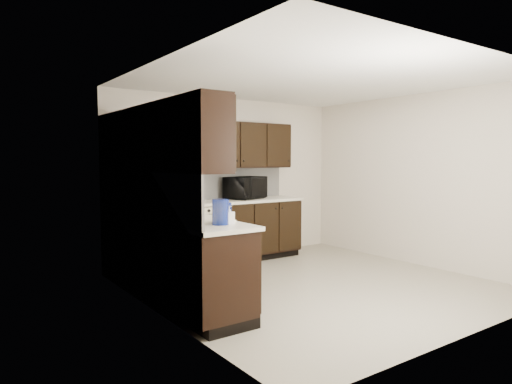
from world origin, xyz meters
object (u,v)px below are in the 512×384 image
sink (192,225)px  microwave (245,188)px  toaster_oven (126,199)px  storage_bin (156,203)px  blue_pitcher (220,212)px

sink → microwave: size_ratio=1.32×
toaster_oven → storage_bin: bearing=-103.2°
microwave → blue_pitcher: bearing=-149.7°
microwave → storage_bin: bearing=-179.4°
toaster_oven → microwave: bearing=-23.4°
sink → toaster_oven: (-0.07, 1.74, 0.16)m
storage_bin → toaster_oven: bearing=100.9°
sink → blue_pitcher: bearing=-83.9°
sink → microwave: bearing=43.8°
microwave → storage_bin: microwave is taller
blue_pitcher → toaster_oven: bearing=69.6°
sink → storage_bin: sink is taller
toaster_oven → blue_pitcher: bearing=-110.9°
storage_bin → blue_pitcher: bearing=-90.5°
microwave → storage_bin: (-1.77, -0.70, -0.09)m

